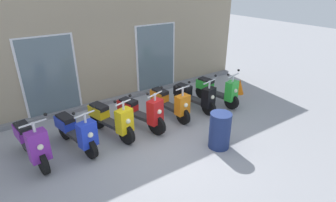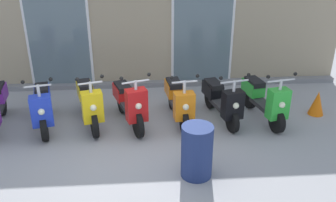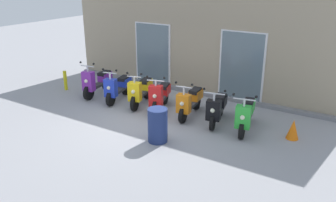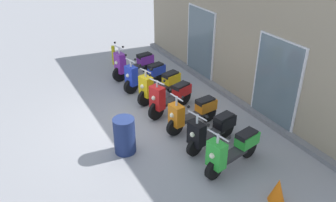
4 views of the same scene
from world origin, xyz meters
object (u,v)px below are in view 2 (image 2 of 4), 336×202
(scooter_black, at_px, (222,99))
(trash_bin, at_px, (197,151))
(scooter_yellow, at_px, (89,102))
(scooter_orange, at_px, (178,100))
(scooter_blue, at_px, (43,106))
(scooter_green, at_px, (264,99))
(scooter_red, at_px, (129,102))
(traffic_cone, at_px, (317,103))

(scooter_black, bearing_deg, trash_bin, -112.56)
(scooter_yellow, distance_m, scooter_orange, 1.78)
(scooter_yellow, xyz_separation_m, trash_bin, (1.89, -1.87, -0.04))
(scooter_blue, distance_m, scooter_yellow, 0.89)
(scooter_yellow, height_order, scooter_green, scooter_yellow)
(scooter_orange, bearing_deg, scooter_yellow, -179.51)
(scooter_red, xyz_separation_m, scooter_green, (2.72, 0.01, -0.02))
(scooter_green, relative_size, trash_bin, 1.80)
(scooter_orange, xyz_separation_m, trash_bin, (0.11, -1.88, -0.02))
(scooter_black, relative_size, trash_bin, 1.75)
(trash_bin, relative_size, traffic_cone, 1.68)
(traffic_cone, bearing_deg, scooter_red, -177.53)
(scooter_orange, relative_size, traffic_cone, 3.01)
(scooter_blue, bearing_deg, scooter_green, -0.28)
(scooter_yellow, bearing_deg, traffic_cone, 1.01)
(scooter_green, xyz_separation_m, traffic_cone, (1.21, 0.16, -0.20))
(scooter_blue, relative_size, scooter_yellow, 0.98)
(scooter_blue, distance_m, scooter_green, 4.40)
(scooter_orange, bearing_deg, scooter_green, -2.98)
(scooter_red, height_order, traffic_cone, scooter_red)
(trash_bin, bearing_deg, scooter_black, 67.44)
(trash_bin, distance_m, traffic_cone, 3.45)
(scooter_red, xyz_separation_m, scooter_black, (1.86, 0.08, -0.03))
(scooter_blue, height_order, traffic_cone, scooter_blue)
(scooter_green, distance_m, trash_bin, 2.42)
(scooter_red, xyz_separation_m, scooter_orange, (0.98, 0.10, -0.03))
(scooter_red, height_order, scooter_green, scooter_red)
(scooter_yellow, height_order, scooter_red, scooter_red)
(scooter_green, bearing_deg, trash_bin, -132.32)
(scooter_green, bearing_deg, scooter_orange, 177.02)
(scooter_black, height_order, traffic_cone, scooter_black)
(scooter_yellow, xyz_separation_m, scooter_orange, (1.78, 0.02, -0.02))
(scooter_blue, height_order, scooter_yellow, scooter_yellow)
(scooter_yellow, xyz_separation_m, scooter_red, (0.80, -0.09, 0.01))
(scooter_yellow, height_order, trash_bin, scooter_yellow)
(scooter_orange, distance_m, trash_bin, 1.88)
(scooter_blue, xyz_separation_m, scooter_black, (3.54, 0.04, 0.00))
(scooter_yellow, xyz_separation_m, scooter_black, (2.66, -0.01, -0.02))
(scooter_green, relative_size, traffic_cone, 3.02)
(scooter_blue, height_order, scooter_black, scooter_blue)
(scooter_red, bearing_deg, scooter_yellow, 173.85)
(scooter_black, bearing_deg, scooter_green, -4.32)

